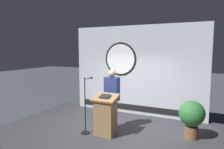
% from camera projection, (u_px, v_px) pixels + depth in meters
% --- Properties ---
extents(ground_plane, '(40.00, 40.00, 0.00)m').
position_uv_depth(ground_plane, '(114.00, 142.00, 5.80)').
color(ground_plane, '#383D47').
extents(stage_platform, '(6.40, 4.00, 0.30)m').
position_uv_depth(stage_platform, '(114.00, 137.00, 5.78)').
color(stage_platform, '#333338').
rests_on(stage_platform, ground).
extents(banner_display, '(4.70, 0.12, 3.08)m').
position_uv_depth(banner_display, '(136.00, 71.00, 7.25)').
color(banner_display, '#B2B7C1').
rests_on(banner_display, stage_platform).
extents(podium, '(0.64, 0.49, 1.10)m').
position_uv_depth(podium, '(105.00, 115.00, 5.51)').
color(podium, olive).
rests_on(podium, stage_platform).
extents(speaker_person, '(0.40, 0.26, 1.71)m').
position_uv_depth(speaker_person, '(112.00, 99.00, 5.92)').
color(speaker_person, black).
rests_on(speaker_person, stage_platform).
extents(microphone_stand, '(0.24, 0.49, 1.53)m').
position_uv_depth(microphone_stand, '(86.00, 114.00, 5.65)').
color(microphone_stand, black).
rests_on(microphone_stand, stage_platform).
extents(potted_plant, '(0.65, 0.65, 0.97)m').
position_uv_depth(potted_plant, '(192.00, 116.00, 5.29)').
color(potted_plant, brown).
rests_on(potted_plant, stage_platform).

